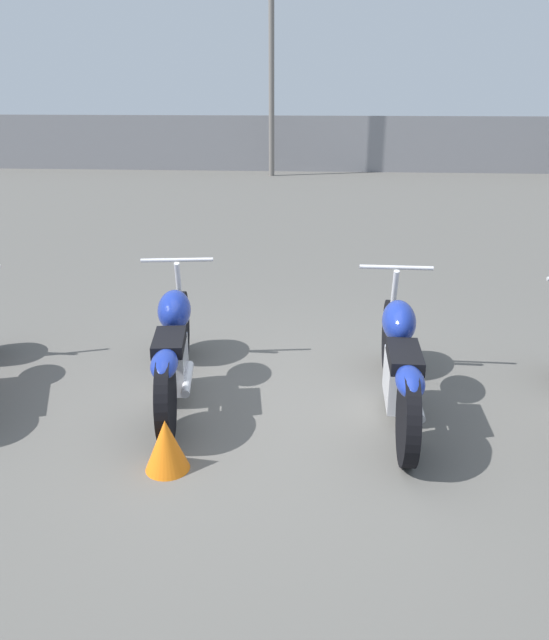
# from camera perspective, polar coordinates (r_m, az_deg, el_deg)

# --- Properties ---
(ground_plane) EXTENTS (60.00, 60.00, 0.00)m
(ground_plane) POSITION_cam_1_polar(r_m,az_deg,el_deg) (5.16, -0.34, -8.34)
(ground_plane) COLOR #5B5954
(fence_back) EXTENTS (40.00, 0.04, 1.65)m
(fence_back) POSITION_cam_1_polar(r_m,az_deg,el_deg) (19.86, 3.39, 15.77)
(fence_back) COLOR gray
(fence_back) RESTS_ON ground_plane
(motorcycle_slot_1) EXTENTS (0.66, 2.18, 1.02)m
(motorcycle_slot_1) POSITION_cam_1_polar(r_m,az_deg,el_deg) (5.33, -9.18, -2.36)
(motorcycle_slot_1) COLOR black
(motorcycle_slot_1) RESTS_ON ground_plane
(motorcycle_slot_2) EXTENTS (0.64, 2.22, 1.03)m
(motorcycle_slot_2) POSITION_cam_1_polar(r_m,az_deg,el_deg) (5.08, 11.36, -3.65)
(motorcycle_slot_2) COLOR black
(motorcycle_slot_2) RESTS_ON ground_plane
(traffic_cone_near) EXTENTS (0.31, 0.31, 0.38)m
(traffic_cone_near) POSITION_cam_1_polar(r_m,az_deg,el_deg) (4.43, -9.87, -11.18)
(traffic_cone_near) COLOR orange
(traffic_cone_near) RESTS_ON ground_plane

